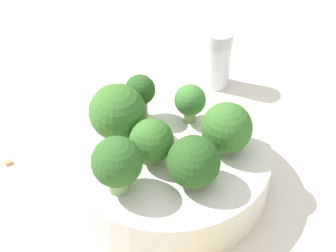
# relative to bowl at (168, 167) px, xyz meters

# --- Properties ---
(ground_plane) EXTENTS (3.00, 3.00, 0.00)m
(ground_plane) POSITION_rel_bowl_xyz_m (0.00, 0.00, -0.03)
(ground_plane) COLOR beige
(bowl) EXTENTS (0.21, 0.21, 0.05)m
(bowl) POSITION_rel_bowl_xyz_m (0.00, 0.00, 0.00)
(bowl) COLOR silver
(bowl) RESTS_ON ground_plane
(broccoli_floret_0) EXTENTS (0.04, 0.04, 0.05)m
(broccoli_floret_0) POSITION_rel_bowl_xyz_m (-0.01, -0.02, 0.05)
(broccoli_floret_0) COLOR #7A9E5B
(broccoli_floret_0) RESTS_ON bowl
(broccoli_floret_1) EXTENTS (0.05, 0.05, 0.06)m
(broccoli_floret_1) POSITION_rel_bowl_xyz_m (-0.03, -0.07, 0.06)
(broccoli_floret_1) COLOR #84AD66
(broccoli_floret_1) RESTS_ON bowl
(broccoli_floret_2) EXTENTS (0.05, 0.05, 0.05)m
(broccoli_floret_2) POSITION_rel_bowl_xyz_m (0.05, 0.02, 0.05)
(broccoli_floret_2) COLOR #8EB770
(broccoli_floret_2) RESTS_ON bowl
(broccoli_floret_3) EXTENTS (0.06, 0.06, 0.06)m
(broccoli_floret_3) POSITION_rel_bowl_xyz_m (-0.05, 0.00, 0.06)
(broccoli_floret_3) COLOR #84AD66
(broccoli_floret_3) RESTS_ON bowl
(broccoli_floret_4) EXTENTS (0.05, 0.05, 0.05)m
(broccoli_floret_4) POSITION_rel_bowl_xyz_m (0.04, -0.04, 0.05)
(broccoli_floret_4) COLOR #84AD66
(broccoli_floret_4) RESTS_ON bowl
(broccoli_floret_5) EXTENTS (0.03, 0.03, 0.05)m
(broccoli_floret_5) POSITION_rel_bowl_xyz_m (-0.05, 0.04, 0.06)
(broccoli_floret_5) COLOR #84AD66
(broccoli_floret_5) RESTS_ON bowl
(broccoli_floret_6) EXTENTS (0.03, 0.03, 0.04)m
(broccoli_floret_6) POSITION_rel_bowl_xyz_m (0.01, 0.05, 0.05)
(broccoli_floret_6) COLOR #7A9E5B
(broccoli_floret_6) RESTS_ON bowl
(pepper_shaker) EXTENTS (0.03, 0.03, 0.08)m
(pepper_shaker) POSITION_rel_bowl_xyz_m (-0.00, 0.19, 0.02)
(pepper_shaker) COLOR silver
(pepper_shaker) RESTS_ON ground_plane
(almond_crumb_1) EXTENTS (0.01, 0.01, 0.01)m
(almond_crumb_1) POSITION_rel_bowl_xyz_m (0.03, 0.11, -0.02)
(almond_crumb_1) COLOR tan
(almond_crumb_1) RESTS_ON ground_plane
(almond_crumb_2) EXTENTS (0.01, 0.01, 0.01)m
(almond_crumb_2) POSITION_rel_bowl_xyz_m (0.01, 0.14, -0.02)
(almond_crumb_2) COLOR tan
(almond_crumb_2) RESTS_ON ground_plane
(almond_crumb_3) EXTENTS (0.01, 0.01, 0.01)m
(almond_crumb_3) POSITION_rel_bowl_xyz_m (-0.18, -0.03, -0.02)
(almond_crumb_3) COLOR #AD7F4C
(almond_crumb_3) RESTS_ON ground_plane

